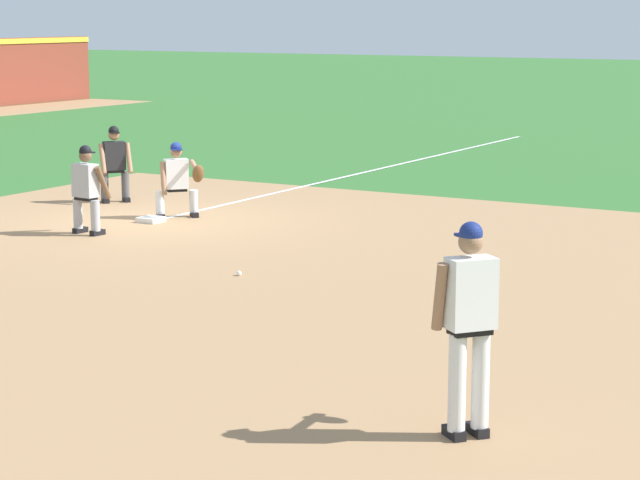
# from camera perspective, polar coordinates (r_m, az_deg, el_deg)

# --- Properties ---
(ground_plane) EXTENTS (160.00, 160.00, 0.00)m
(ground_plane) POSITION_cam_1_polar(r_m,az_deg,el_deg) (21.69, -7.74, 0.81)
(ground_plane) COLOR #336B2D
(infield_dirt_patch) EXTENTS (18.00, 18.00, 0.01)m
(infield_dirt_patch) POSITION_cam_1_polar(r_m,az_deg,el_deg) (16.06, -2.98, -2.44)
(infield_dirt_patch) COLOR #A87F56
(infield_dirt_patch) RESTS_ON ground
(foul_line_stripe) EXTENTS (17.45, 0.10, 0.00)m
(foul_line_stripe) POSITION_cam_1_polar(r_m,az_deg,el_deg) (29.00, 2.86, 3.30)
(foul_line_stripe) COLOR white
(foul_line_stripe) RESTS_ON ground
(first_base_bag) EXTENTS (0.38, 0.38, 0.09)m
(first_base_bag) POSITION_cam_1_polar(r_m,az_deg,el_deg) (21.68, -7.75, 0.93)
(first_base_bag) COLOR white
(first_base_bag) RESTS_ON ground
(baseball) EXTENTS (0.07, 0.07, 0.07)m
(baseball) POSITION_cam_1_polar(r_m,az_deg,el_deg) (17.12, -3.72, -1.53)
(baseball) COLOR white
(baseball) RESTS_ON ground
(pitcher) EXTENTS (0.85, 0.54, 1.86)m
(pitcher) POSITION_cam_1_polar(r_m,az_deg,el_deg) (10.51, 6.86, -3.45)
(pitcher) COLOR black
(pitcher) RESTS_ON ground
(first_baseman) EXTENTS (0.71, 1.09, 1.34)m
(first_baseman) POSITION_cam_1_polar(r_m,az_deg,el_deg) (21.93, -6.49, 2.88)
(first_baseman) COLOR black
(first_baseman) RESTS_ON ground
(baserunner) EXTENTS (0.48, 0.62, 1.46)m
(baserunner) POSITION_cam_1_polar(r_m,az_deg,el_deg) (20.53, -10.63, 2.43)
(baserunner) COLOR black
(baserunner) RESTS_ON ground
(umpire) EXTENTS (0.68, 0.66, 1.46)m
(umpire) POSITION_cam_1_polar(r_m,az_deg,el_deg) (23.98, -9.38, 3.59)
(umpire) COLOR black
(umpire) RESTS_ON ground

